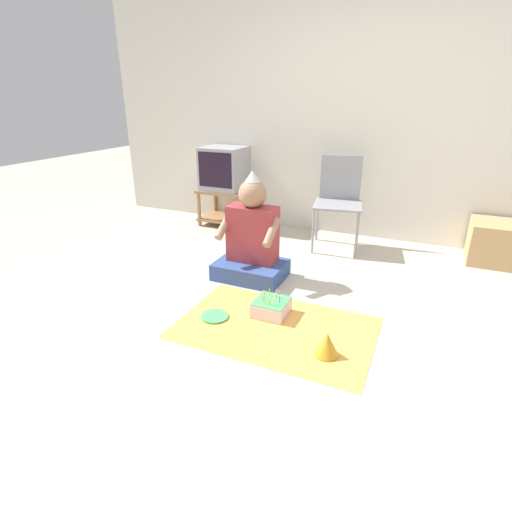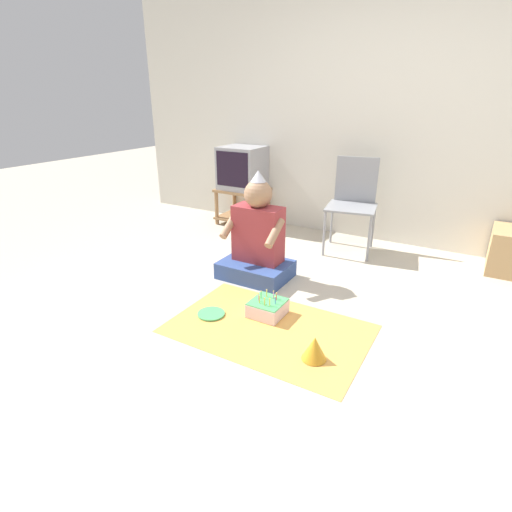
{
  "view_description": "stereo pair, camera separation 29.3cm",
  "coord_description": "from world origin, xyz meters",
  "views": [
    {
      "loc": [
        0.55,
        -2.22,
        1.46
      ],
      "look_at": [
        -0.56,
        0.26,
        0.35
      ],
      "focal_mm": 28.0,
      "sensor_mm": 36.0,
      "label": 1
    },
    {
      "loc": [
        0.81,
        -2.09,
        1.46
      ],
      "look_at": [
        -0.56,
        0.26,
        0.35
      ],
      "focal_mm": 28.0,
      "sensor_mm": 36.0,
      "label": 2
    }
  ],
  "objects": [
    {
      "name": "paper_plate",
      "position": [
        -0.71,
        -0.12,
        0.01
      ],
      "size": [
        0.19,
        0.19,
        0.01
      ],
      "color": "#4CB266",
      "rests_on": "party_cloth"
    },
    {
      "name": "wall_back",
      "position": [
        0.0,
        2.09,
        1.27
      ],
      "size": [
        6.4,
        0.06,
        2.55
      ],
      "color": "beige",
      "rests_on": "ground_plane"
    },
    {
      "name": "tv_stand",
      "position": [
        -1.66,
        1.84,
        0.25
      ],
      "size": [
        0.56,
        0.45,
        0.42
      ],
      "color": "#997047",
      "rests_on": "ground_plane"
    },
    {
      "name": "person_seated",
      "position": [
        -0.75,
        0.61,
        0.31
      ],
      "size": [
        0.57,
        0.42,
        0.9
      ],
      "color": "#334C8C",
      "rests_on": "ground_plane"
    },
    {
      "name": "folding_chair",
      "position": [
        -0.28,
        1.66,
        0.52
      ],
      "size": [
        0.52,
        0.51,
        0.9
      ],
      "color": "gray",
      "rests_on": "ground_plane"
    },
    {
      "name": "party_cloth",
      "position": [
        -0.27,
        -0.07,
        0.0
      ],
      "size": [
        1.29,
        0.83,
        0.01
      ],
      "color": "#EFA84C",
      "rests_on": "ground_plane"
    },
    {
      "name": "ground_plane",
      "position": [
        0.0,
        0.0,
        0.0
      ],
      "size": [
        16.0,
        16.0,
        0.0
      ],
      "primitive_type": "plane",
      "color": "#BCB29E"
    },
    {
      "name": "party_hat_blue",
      "position": [
        0.12,
        -0.23,
        0.08
      ],
      "size": [
        0.15,
        0.15,
        0.15
      ],
      "color": "gold",
      "rests_on": "party_cloth"
    },
    {
      "name": "birthday_cake",
      "position": [
        -0.36,
        0.08,
        0.06
      ],
      "size": [
        0.23,
        0.23,
        0.16
      ],
      "color": "silver",
      "rests_on": "party_cloth"
    },
    {
      "name": "tv",
      "position": [
        -1.66,
        1.84,
        0.66
      ],
      "size": [
        0.47,
        0.44,
        0.48
      ],
      "color": "#99999E",
      "rests_on": "tv_stand"
    }
  ]
}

